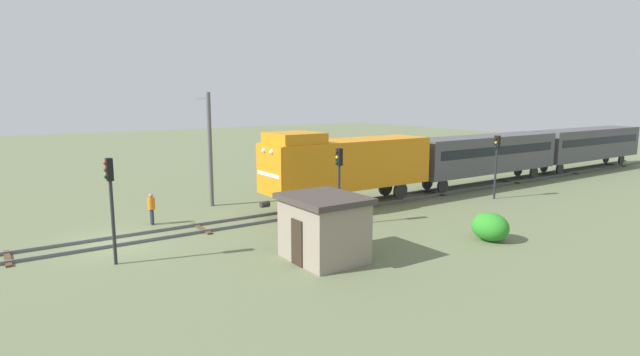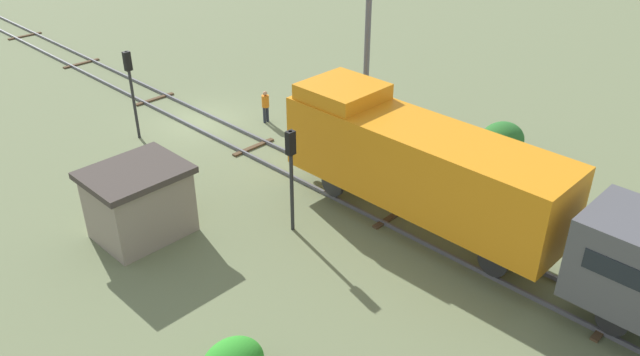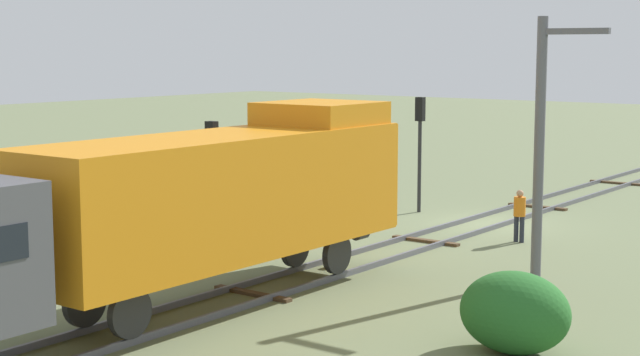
# 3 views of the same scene
# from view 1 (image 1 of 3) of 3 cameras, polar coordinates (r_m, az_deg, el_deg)

# --- Properties ---
(ground_plane) EXTENTS (153.37, 153.37, 0.00)m
(ground_plane) POSITION_cam_1_polar(r_m,az_deg,el_deg) (25.45, -22.45, -6.87)
(ground_plane) COLOR #66704C
(railway_track) EXTENTS (2.40, 102.25, 0.16)m
(railway_track) POSITION_cam_1_polar(r_m,az_deg,el_deg) (25.43, -22.46, -6.71)
(railway_track) COLOR #595960
(railway_track) RESTS_ON ground
(locomotive) EXTENTS (2.90, 11.60, 4.60)m
(locomotive) POSITION_cam_1_polar(r_m,az_deg,el_deg) (30.52, 2.96, 1.77)
(locomotive) COLOR orange
(locomotive) RESTS_ON railway_track
(passenger_car_leading) EXTENTS (2.84, 14.00, 3.66)m
(passenger_car_leading) POSITION_cam_1_polar(r_m,az_deg,el_deg) (40.00, 18.36, 2.75)
(passenger_car_leading) COLOR #4C4C51
(passenger_car_leading) RESTS_ON railway_track
(passenger_car_trailing) EXTENTS (2.84, 14.00, 3.66)m
(passenger_car_trailing) POSITION_cam_1_polar(r_m,az_deg,el_deg) (52.33, 28.16, 3.57)
(passenger_car_trailing) COLOR #4C4C51
(passenger_car_trailing) RESTS_ON railway_track
(traffic_signal_near) EXTENTS (0.32, 0.34, 4.37)m
(traffic_signal_near) POSITION_cam_1_polar(r_m,az_deg,el_deg) (21.59, -22.81, -1.44)
(traffic_signal_near) COLOR #262628
(traffic_signal_near) RESTS_ON ground
(traffic_signal_mid) EXTENTS (0.32, 0.34, 4.12)m
(traffic_signal_mid) POSITION_cam_1_polar(r_m,az_deg,el_deg) (26.01, 2.18, 0.66)
(traffic_signal_mid) COLOR #262628
(traffic_signal_mid) RESTS_ON ground
(traffic_signal_far) EXTENTS (0.32, 0.34, 4.23)m
(traffic_signal_far) POSITION_cam_1_polar(r_m,az_deg,el_deg) (34.98, 19.51, 2.48)
(traffic_signal_far) COLOR #262628
(traffic_signal_far) RESTS_ON ground
(worker_near_track) EXTENTS (0.38, 0.38, 1.70)m
(worker_near_track) POSITION_cam_1_polar(r_m,az_deg,el_deg) (28.03, -18.71, -3.09)
(worker_near_track) COLOR #262B38
(worker_near_track) RESTS_ON ground
(catenary_mast) EXTENTS (1.94, 0.28, 7.03)m
(catenary_mast) POSITION_cam_1_polar(r_m,az_deg,el_deg) (31.51, -12.53, 3.59)
(catenary_mast) COLOR #595960
(catenary_mast) RESTS_ON ground
(relay_hut) EXTENTS (3.50, 2.90, 2.74)m
(relay_hut) POSITION_cam_1_polar(r_m,az_deg,el_deg) (20.87, 0.42, -5.66)
(relay_hut) COLOR gray
(relay_hut) RESTS_ON ground
(bush_near) EXTENTS (2.33, 1.90, 1.69)m
(bush_near) POSITION_cam_1_polar(r_m,az_deg,el_deg) (36.64, -4.65, -0.02)
(bush_near) COLOR #266326
(bush_near) RESTS_ON ground
(bush_mid) EXTENTS (1.85, 1.52, 1.35)m
(bush_mid) POSITION_cam_1_polar(r_m,az_deg,el_deg) (25.06, 18.87, -5.30)
(bush_mid) COLOR #2B8A26
(bush_mid) RESTS_ON ground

